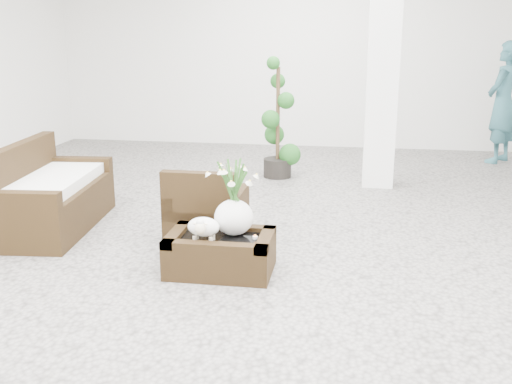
# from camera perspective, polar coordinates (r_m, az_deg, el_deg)

# --- Properties ---
(ground) EXTENTS (11.00, 11.00, 0.00)m
(ground) POSITION_cam_1_polar(r_m,az_deg,el_deg) (5.72, 0.16, -5.75)
(ground) COLOR gray
(ground) RESTS_ON ground
(column) EXTENTS (0.40, 0.40, 3.50)m
(column) POSITION_cam_1_polar(r_m,az_deg,el_deg) (8.09, 12.07, 12.78)
(column) COLOR white
(column) RESTS_ON ground
(coffee_table) EXTENTS (0.90, 0.60, 0.31)m
(coffee_table) POSITION_cam_1_polar(r_m,az_deg,el_deg) (5.23, -3.39, -5.97)
(coffee_table) COLOR black
(coffee_table) RESTS_ON ground
(sheep_figurine) EXTENTS (0.28, 0.23, 0.21)m
(sheep_figurine) POSITION_cam_1_polar(r_m,az_deg,el_deg) (5.08, -5.01, -3.52)
(sheep_figurine) COLOR white
(sheep_figurine) RESTS_ON coffee_table
(planter_narcissus) EXTENTS (0.44, 0.44, 0.80)m
(planter_narcissus) POSITION_cam_1_polar(r_m,az_deg,el_deg) (5.13, -2.16, 0.17)
(planter_narcissus) COLOR white
(planter_narcissus) RESTS_ON coffee_table
(tealight) EXTENTS (0.04, 0.04, 0.03)m
(tealight) POSITION_cam_1_polar(r_m,az_deg,el_deg) (5.14, -0.10, -4.31)
(tealight) COLOR white
(tealight) RESTS_ON coffee_table
(armchair) EXTENTS (0.73, 0.70, 0.77)m
(armchair) POSITION_cam_1_polar(r_m,az_deg,el_deg) (5.93, -4.67, -1.10)
(armchair) COLOR black
(armchair) RESTS_ON ground
(loveseat) EXTENTS (0.96, 1.75, 0.90)m
(loveseat) POSITION_cam_1_polar(r_m,az_deg,el_deg) (6.64, -18.88, 0.46)
(loveseat) COLOR black
(loveseat) RESTS_ON ground
(topiary) EXTENTS (0.44, 0.44, 1.66)m
(topiary) POSITION_cam_1_polar(r_m,az_deg,el_deg) (8.47, 2.09, 6.94)
(topiary) COLOR #194A17
(topiary) RESTS_ON ground
(shopper) EXTENTS (0.76, 0.83, 1.89)m
(shopper) POSITION_cam_1_polar(r_m,az_deg,el_deg) (10.20, 22.44, 7.87)
(shopper) COLOR #2F5F69
(shopper) RESTS_ON ground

